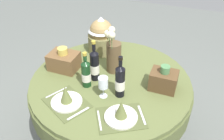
{
  "coord_description": "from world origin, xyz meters",
  "views": [
    {
      "loc": [
        0.61,
        -1.57,
        2.07
      ],
      "look_at": [
        0.0,
        0.03,
        0.84
      ],
      "focal_mm": 39.35,
      "sensor_mm": 36.0,
      "label": 1
    }
  ],
  "objects_px": {
    "wine_bottle_right": "(95,65)",
    "gift_tub_back_left": "(101,34)",
    "flower_vase": "(113,54)",
    "wine_glass_right": "(103,83)",
    "wine_bottle_centre": "(120,81)",
    "woven_basket_side_right": "(164,80)",
    "woven_basket_side_left": "(64,61)",
    "place_setting_right": "(121,113)",
    "dining_table": "(111,92)",
    "place_setting_left": "(66,98)",
    "wine_bottle_left": "(86,73)"
  },
  "relations": [
    {
      "from": "place_setting_right",
      "to": "wine_bottle_right",
      "type": "height_order",
      "value": "wine_bottle_right"
    },
    {
      "from": "place_setting_left",
      "to": "wine_bottle_centre",
      "type": "relative_size",
      "value": 1.17
    },
    {
      "from": "wine_bottle_right",
      "to": "wine_glass_right",
      "type": "height_order",
      "value": "wine_bottle_right"
    },
    {
      "from": "flower_vase",
      "to": "wine_bottle_left",
      "type": "bearing_deg",
      "value": -115.06
    },
    {
      "from": "wine_glass_right",
      "to": "wine_bottle_centre",
      "type": "bearing_deg",
      "value": 27.51
    },
    {
      "from": "dining_table",
      "to": "woven_basket_side_right",
      "type": "height_order",
      "value": "woven_basket_side_right"
    },
    {
      "from": "place_setting_right",
      "to": "woven_basket_side_right",
      "type": "distance_m",
      "value": 0.49
    },
    {
      "from": "wine_bottle_centre",
      "to": "woven_basket_side_right",
      "type": "relative_size",
      "value": 1.64
    },
    {
      "from": "place_setting_left",
      "to": "flower_vase",
      "type": "height_order",
      "value": "flower_vase"
    },
    {
      "from": "place_setting_right",
      "to": "wine_glass_right",
      "type": "bearing_deg",
      "value": 139.95
    },
    {
      "from": "wine_bottle_centre",
      "to": "wine_glass_right",
      "type": "height_order",
      "value": "wine_bottle_centre"
    },
    {
      "from": "wine_glass_right",
      "to": "woven_basket_side_right",
      "type": "bearing_deg",
      "value": 32.48
    },
    {
      "from": "wine_bottle_right",
      "to": "gift_tub_back_left",
      "type": "bearing_deg",
      "value": 105.75
    },
    {
      "from": "dining_table",
      "to": "gift_tub_back_left",
      "type": "relative_size",
      "value": 3.76
    },
    {
      "from": "woven_basket_side_left",
      "to": "woven_basket_side_right",
      "type": "distance_m",
      "value": 0.9
    },
    {
      "from": "place_setting_right",
      "to": "woven_basket_side_right",
      "type": "xyz_separation_m",
      "value": [
        0.21,
        0.44,
        0.04
      ]
    },
    {
      "from": "dining_table",
      "to": "woven_basket_side_left",
      "type": "bearing_deg",
      "value": 178.54
    },
    {
      "from": "place_setting_left",
      "to": "place_setting_right",
      "type": "relative_size",
      "value": 0.99
    },
    {
      "from": "gift_tub_back_left",
      "to": "woven_basket_side_right",
      "type": "xyz_separation_m",
      "value": [
        0.7,
        -0.37,
        -0.11
      ]
    },
    {
      "from": "wine_glass_right",
      "to": "place_setting_left",
      "type": "bearing_deg",
      "value": -143.46
    },
    {
      "from": "flower_vase",
      "to": "wine_bottle_centre",
      "type": "distance_m",
      "value": 0.34
    },
    {
      "from": "wine_bottle_centre",
      "to": "wine_bottle_right",
      "type": "xyz_separation_m",
      "value": [
        -0.27,
        0.13,
        0.0
      ]
    },
    {
      "from": "dining_table",
      "to": "woven_basket_side_right",
      "type": "distance_m",
      "value": 0.5
    },
    {
      "from": "place_setting_right",
      "to": "wine_glass_right",
      "type": "distance_m",
      "value": 0.28
    },
    {
      "from": "flower_vase",
      "to": "wine_glass_right",
      "type": "height_order",
      "value": "flower_vase"
    },
    {
      "from": "flower_vase",
      "to": "wine_glass_right",
      "type": "bearing_deg",
      "value": -81.78
    },
    {
      "from": "place_setting_left",
      "to": "woven_basket_side_left",
      "type": "relative_size",
      "value": 1.64
    },
    {
      "from": "place_setting_left",
      "to": "flower_vase",
      "type": "xyz_separation_m",
      "value": [
        0.18,
        0.53,
        0.13
      ]
    },
    {
      "from": "wine_bottle_left",
      "to": "wine_bottle_right",
      "type": "height_order",
      "value": "wine_bottle_right"
    },
    {
      "from": "gift_tub_back_left",
      "to": "wine_bottle_left",
      "type": "bearing_deg",
      "value": -80.03
    },
    {
      "from": "woven_basket_side_right",
      "to": "flower_vase",
      "type": "bearing_deg",
      "value": 169.02
    },
    {
      "from": "dining_table",
      "to": "flower_vase",
      "type": "bearing_deg",
      "value": 101.39
    },
    {
      "from": "flower_vase",
      "to": "wine_bottle_centre",
      "type": "xyz_separation_m",
      "value": [
        0.17,
        -0.3,
        -0.04
      ]
    },
    {
      "from": "place_setting_left",
      "to": "flower_vase",
      "type": "distance_m",
      "value": 0.58
    },
    {
      "from": "wine_bottle_centre",
      "to": "wine_glass_right",
      "type": "distance_m",
      "value": 0.13
    },
    {
      "from": "wine_bottle_left",
      "to": "gift_tub_back_left",
      "type": "bearing_deg",
      "value": 99.97
    },
    {
      "from": "woven_basket_side_left",
      "to": "wine_bottle_centre",
      "type": "bearing_deg",
      "value": -15.93
    },
    {
      "from": "wine_bottle_right",
      "to": "woven_basket_side_left",
      "type": "bearing_deg",
      "value": 172.26
    },
    {
      "from": "dining_table",
      "to": "wine_bottle_centre",
      "type": "distance_m",
      "value": 0.35
    },
    {
      "from": "place_setting_right",
      "to": "wine_bottle_right",
      "type": "xyz_separation_m",
      "value": [
        -0.36,
        0.36,
        0.1
      ]
    },
    {
      "from": "dining_table",
      "to": "place_setting_left",
      "type": "relative_size",
      "value": 3.35
    },
    {
      "from": "wine_bottle_centre",
      "to": "wine_bottle_left",
      "type": "bearing_deg",
      "value": 176.66
    },
    {
      "from": "dining_table",
      "to": "wine_bottle_left",
      "type": "bearing_deg",
      "value": -138.32
    },
    {
      "from": "woven_basket_side_right",
      "to": "woven_basket_side_left",
      "type": "bearing_deg",
      "value": -177.73
    },
    {
      "from": "wine_bottle_left",
      "to": "wine_glass_right",
      "type": "height_order",
      "value": "wine_bottle_left"
    },
    {
      "from": "place_setting_right",
      "to": "woven_basket_side_left",
      "type": "height_order",
      "value": "woven_basket_side_left"
    },
    {
      "from": "wine_bottle_right",
      "to": "woven_basket_side_right",
      "type": "bearing_deg",
      "value": 7.97
    },
    {
      "from": "wine_bottle_centre",
      "to": "woven_basket_side_right",
      "type": "xyz_separation_m",
      "value": [
        0.3,
        0.21,
        -0.06
      ]
    },
    {
      "from": "wine_bottle_left",
      "to": "wine_glass_right",
      "type": "distance_m",
      "value": 0.2
    },
    {
      "from": "wine_bottle_left",
      "to": "wine_bottle_centre",
      "type": "xyz_separation_m",
      "value": [
        0.3,
        -0.02,
        0.02
      ]
    }
  ]
}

